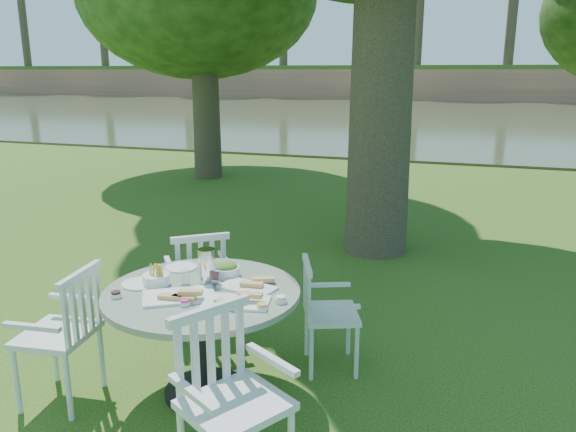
% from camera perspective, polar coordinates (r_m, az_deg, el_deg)
% --- Properties ---
extents(ground, '(140.00, 140.00, 0.00)m').
position_cam_1_polar(ground, '(5.25, -0.70, -9.54)').
color(ground, '#1F3E0D').
rests_on(ground, ground).
extents(table, '(1.28, 1.28, 0.76)m').
position_cam_1_polar(table, '(3.80, -8.64, -9.70)').
color(table, black).
rests_on(table, ground).
extents(chair_ne, '(0.51, 0.53, 0.82)m').
position_cam_1_polar(chair_ne, '(4.14, 3.29, -9.17)').
color(chair_ne, silver).
rests_on(chair_ne, ground).
extents(chair_nw, '(0.62, 0.62, 0.91)m').
position_cam_1_polar(chair_nw, '(4.62, -8.97, -6.06)').
color(chair_nw, silver).
rests_on(chair_nw, ground).
extents(chair_sw, '(0.49, 0.52, 0.92)m').
position_cam_1_polar(chair_sw, '(3.96, -21.38, -10.38)').
color(chair_sw, silver).
rests_on(chair_sw, ground).
extents(chair_se, '(0.64, 0.65, 0.96)m').
position_cam_1_polar(chair_se, '(3.05, -6.52, -16.72)').
color(chair_se, silver).
rests_on(chair_se, ground).
extents(tableware, '(1.15, 0.83, 0.23)m').
position_cam_1_polar(tableware, '(3.79, -8.96, -6.42)').
color(tableware, white).
rests_on(tableware, table).
extents(river, '(100.00, 28.00, 0.12)m').
position_cam_1_polar(river, '(27.65, 15.43, 9.63)').
color(river, '#353D24').
rests_on(river, ground).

